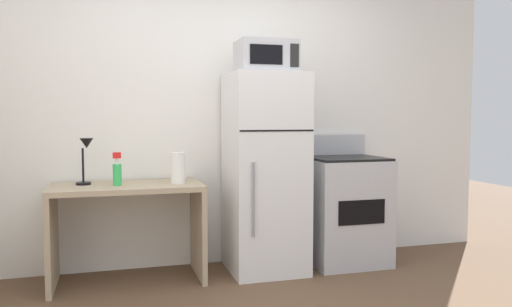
{
  "coord_description": "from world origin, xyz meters",
  "views": [
    {
      "loc": [
        -0.97,
        -2.58,
        1.26
      ],
      "look_at": [
        0.1,
        1.1,
        0.98
      ],
      "focal_mm": 35.29,
      "sensor_mm": 36.0,
      "label": 1
    }
  ],
  "objects": [
    {
      "name": "wall_back_white",
      "position": [
        0.0,
        1.7,
        1.3
      ],
      "size": [
        5.0,
        0.1,
        2.6
      ],
      "primitive_type": "cube",
      "color": "white",
      "rests_on": "ground"
    },
    {
      "name": "desk",
      "position": [
        -0.85,
        1.34,
        0.52
      ],
      "size": [
        1.13,
        0.59,
        0.75
      ],
      "color": "tan",
      "rests_on": "ground"
    },
    {
      "name": "desk_lamp",
      "position": [
        -1.15,
        1.4,
        0.99
      ],
      "size": [
        0.14,
        0.12,
        0.35
      ],
      "color": "black",
      "rests_on": "desk"
    },
    {
      "name": "paper_towel_roll",
      "position": [
        -0.47,
        1.3,
        0.87
      ],
      "size": [
        0.11,
        0.11,
        0.24
      ],
      "primitive_type": "cylinder",
      "color": "white",
      "rests_on": "desk"
    },
    {
      "name": "spray_bottle",
      "position": [
        -0.92,
        1.3,
        0.85
      ],
      "size": [
        0.06,
        0.06,
        0.25
      ],
      "color": "green",
      "rests_on": "desk"
    },
    {
      "name": "refrigerator",
      "position": [
        0.24,
        1.32,
        0.81
      ],
      "size": [
        0.6,
        0.64,
        1.61
      ],
      "color": "white",
      "rests_on": "ground"
    },
    {
      "name": "microwave",
      "position": [
        0.24,
        1.3,
        1.74
      ],
      "size": [
        0.46,
        0.35,
        0.26
      ],
      "color": "#B7B7BC",
      "rests_on": "refrigerator"
    },
    {
      "name": "oven_range",
      "position": [
        0.97,
        1.33,
        0.47
      ],
      "size": [
        0.64,
        0.61,
        1.1
      ],
      "color": "#B7B7BC",
      "rests_on": "ground"
    }
  ]
}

